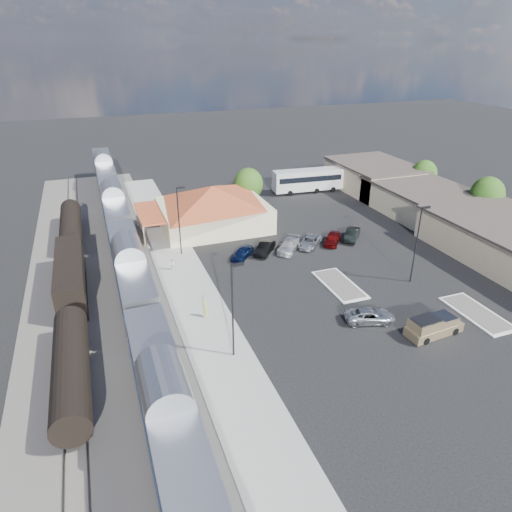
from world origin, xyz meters
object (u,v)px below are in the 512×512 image
object	(u,v)px
station_depot	(213,207)
suv	(370,316)
pickup_truck	(434,326)
coach_bus	(308,179)

from	to	relation	value
station_depot	suv	size ratio (longest dim) A/B	3.78
pickup_truck	coach_bus	distance (m)	44.64
suv	coach_bus	xyz separation A→B (m)	(12.79, 39.96, 1.67)
station_depot	coach_bus	size ratio (longest dim) A/B	1.43
station_depot	suv	world-z (taller)	station_depot
station_depot	pickup_truck	world-z (taller)	station_depot
suv	coach_bus	size ratio (longest dim) A/B	0.38
coach_bus	station_depot	bearing A→B (deg)	121.87
suv	station_depot	bearing A→B (deg)	32.24
pickup_truck	coach_bus	size ratio (longest dim) A/B	0.44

